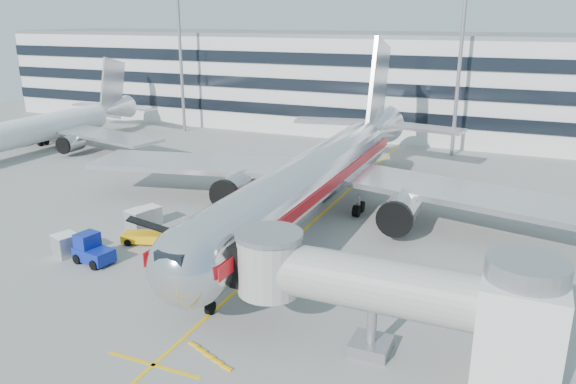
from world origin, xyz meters
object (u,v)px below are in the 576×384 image
at_px(belt_loader, 149,236).
at_px(cargo_container_front, 66,245).
at_px(main_jet, 320,174).
at_px(baggage_tug, 92,250).
at_px(cargo_container_right, 150,215).
at_px(ramp_worker, 168,263).
at_px(cargo_container_left, 138,220).

distance_m(belt_loader, cargo_container_front, 6.51).
height_order(main_jet, cargo_container_front, main_jet).
bearing_deg(baggage_tug, main_jet, 53.10).
height_order(belt_loader, cargo_container_right, belt_loader).
xyz_separation_m(main_jet, ramp_worker, (-5.65, -16.19, -3.22)).
distance_m(baggage_tug, cargo_container_left, 7.28).
xyz_separation_m(main_jet, belt_loader, (-10.72, -11.64, -3.60)).
height_order(main_jet, cargo_container_left, main_jet).
bearing_deg(ramp_worker, belt_loader, 114.55).
xyz_separation_m(main_jet, cargo_container_front, (-15.24, -16.33, -3.34)).
bearing_deg(cargo_container_left, main_jet, 34.39).
relative_size(main_jet, cargo_container_front, 24.07).
xyz_separation_m(cargo_container_left, cargo_container_front, (-1.58, -6.97, -0.01)).
xyz_separation_m(belt_loader, ramp_worker, (5.07, -4.54, 0.38)).
bearing_deg(cargo_container_right, baggage_tug, -83.35).
bearing_deg(cargo_container_left, cargo_container_right, 80.52).
height_order(main_jet, belt_loader, main_jet).
bearing_deg(belt_loader, main_jet, 47.37).
distance_m(belt_loader, cargo_container_left, 3.74).
bearing_deg(cargo_container_front, cargo_container_left, 77.24).
bearing_deg(ramp_worker, main_jet, 47.18).
height_order(cargo_container_left, cargo_container_right, cargo_container_left).
xyz_separation_m(belt_loader, cargo_container_right, (-2.69, 3.78, 0.21)).
relative_size(cargo_container_front, ramp_worker, 1.04).
bearing_deg(cargo_container_front, cargo_container_right, 77.81).
xyz_separation_m(cargo_container_front, ramp_worker, (9.59, 0.14, 0.12)).
xyz_separation_m(baggage_tug, cargo_container_right, (-1.01, 8.65, -0.16)).
bearing_deg(baggage_tug, cargo_container_left, 99.95).
bearing_deg(cargo_container_left, belt_loader, -37.94).
xyz_separation_m(main_jet, cargo_container_left, (-13.66, -9.35, -3.33)).
bearing_deg(main_jet, cargo_container_right, -149.61).
bearing_deg(cargo_container_front, belt_loader, 45.99).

